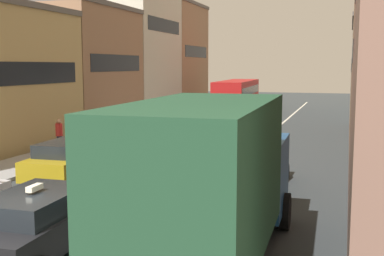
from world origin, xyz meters
The scene contains 17 objects.
sidewalk_left centered at (-6.70, 20.00, 0.07)m, with size 2.60×64.00×0.14m, color #9D9D9D.
lane_stripe_left centered at (-1.70, 20.00, 0.01)m, with size 0.16×60.00×0.01m, color silver.
lane_stripe_right centered at (1.70, 20.00, 0.01)m, with size 0.16×60.00×0.01m, color silver.
building_row_left centered at (-12.00, 22.31, 5.61)m, with size 7.20×43.90×13.97m.
removalist_box_truck centered at (3.70, 1.93, 1.97)m, with size 2.89×7.77×3.58m.
taxi_centre_lane_front centered at (-0.13, 1.44, 0.80)m, with size 2.18×4.36×1.66m.
sedan_centre_lane_second centered at (0.16, 7.71, 0.80)m, with size 2.07×4.30×1.49m.
wagon_left_lane_second centered at (-3.43, 7.97, 0.80)m, with size 2.28×4.41×1.49m.
hatchback_centre_lane_third centered at (-0.02, 13.48, 0.80)m, with size 2.08×4.31×1.49m.
sedan_left_lane_third centered at (-3.39, 13.83, 0.80)m, with size 2.18×4.36×1.49m.
coupe_centre_lane_fourth centered at (0.04, 19.55, 0.80)m, with size 2.15×4.34×1.49m.
sedan_left_lane_fourth centered at (-3.51, 19.83, 0.80)m, with size 2.07×4.31×1.49m.
sedan_centre_lane_fifth centered at (0.11, 25.13, 0.80)m, with size 2.26×4.39×1.49m.
sedan_right_lane_behind_truck centered at (3.21, 8.94, 0.80)m, with size 2.13×4.34×1.49m.
bus_mid_queue_primary centered at (-3.27, 35.17, 1.76)m, with size 3.19×10.61×2.90m.
pedestrian_near_kerb centered at (-6.10, 15.94, 0.95)m, with size 0.34×0.53×1.66m.
pedestrian_far_sidewalk centered at (-7.12, 12.88, 0.95)m, with size 0.49×0.34×1.66m.
Camera 1 is at (6.30, -7.41, 4.24)m, focal length 45.34 mm.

